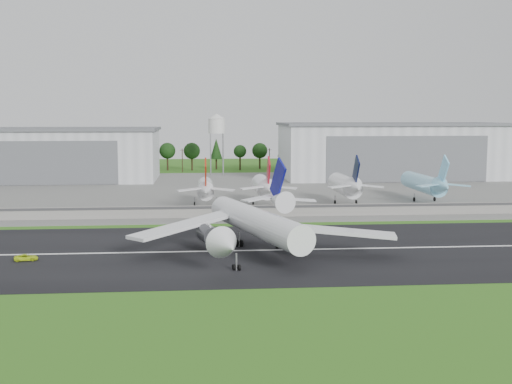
{
  "coord_description": "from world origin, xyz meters",
  "views": [
    {
      "loc": [
        -12.52,
        -123.43,
        28.74
      ],
      "look_at": [
        1.48,
        40.0,
        9.0
      ],
      "focal_mm": 45.0,
      "sensor_mm": 36.0,
      "label": 1
    }
  ],
  "objects": [
    {
      "name": "runway",
      "position": [
        0.0,
        10.0,
        0.05
      ],
      "size": [
        320.0,
        60.0,
        0.1
      ],
      "primitive_type": "cube",
      "color": "black",
      "rests_on": "ground"
    },
    {
      "name": "ground_vehicle",
      "position": [
        -47.26,
        4.27,
        0.73
      ],
      "size": [
        4.85,
        2.81,
        1.27
      ],
      "primitive_type": "imported",
      "rotation": [
        0.0,
        0.0,
        1.73
      ],
      "color": "#C5E01A",
      "rests_on": "runway"
    },
    {
      "name": "main_airliner",
      "position": [
        -1.13,
        9.58,
        4.89
      ],
      "size": [
        54.83,
        58.11,
        18.17
      ],
      "rotation": [
        0.0,
        0.0,
        3.44
      ],
      "color": "white",
      "rests_on": "runway"
    },
    {
      "name": "parked_jet_red_b",
      "position": [
        7.31,
        76.57,
        6.22
      ],
      "size": [
        7.36,
        31.29,
        16.73
      ],
      "color": "white",
      "rests_on": "ground"
    },
    {
      "name": "treeline",
      "position": [
        0.0,
        215.0,
        0.0
      ],
      "size": [
        320.0,
        16.0,
        22.0
      ],
      "primitive_type": null,
      "color": "black",
      "rests_on": "ground"
    },
    {
      "name": "hangar_west",
      "position": [
        -80.0,
        164.92,
        11.63
      ],
      "size": [
        97.0,
        44.0,
        23.2
      ],
      "color": "silver",
      "rests_on": "ground"
    },
    {
      "name": "hangar_east",
      "position": [
        75.0,
        164.92,
        12.63
      ],
      "size": [
        102.0,
        47.0,
        25.2
      ],
      "color": "silver",
      "rests_on": "ground"
    },
    {
      "name": "apron",
      "position": [
        0.0,
        120.0,
        0.05
      ],
      "size": [
        320.0,
        150.0,
        0.1
      ],
      "primitive_type": "cube",
      "color": "slate",
      "rests_on": "ground"
    },
    {
      "name": "ground",
      "position": [
        0.0,
        0.0,
        0.0
      ],
      "size": [
        600.0,
        600.0,
        0.0
      ],
      "primitive_type": "plane",
      "color": "#2A6317",
      "rests_on": "ground"
    },
    {
      "name": "runway_centerline",
      "position": [
        0.0,
        10.0,
        0.11
      ],
      "size": [
        220.0,
        1.0,
        0.02
      ],
      "primitive_type": "cube",
      "color": "white",
      "rests_on": "runway"
    },
    {
      "name": "water_tower",
      "position": [
        -5.0,
        185.0,
        24.55
      ],
      "size": [
        8.4,
        8.4,
        29.4
      ],
      "color": "#99999E",
      "rests_on": "ground"
    },
    {
      "name": "parked_jet_red_a",
      "position": [
        -11.28,
        76.51,
        5.87
      ],
      "size": [
        7.36,
        31.29,
        16.35
      ],
      "color": "silver",
      "rests_on": "ground"
    },
    {
      "name": "parked_jet_navy",
      "position": [
        33.75,
        76.59,
        6.37
      ],
      "size": [
        7.36,
        31.29,
        16.89
      ],
      "color": "white",
      "rests_on": "ground"
    },
    {
      "name": "utility_poles",
      "position": [
        0.0,
        200.0,
        0.0
      ],
      "size": [
        230.0,
        3.0,
        12.0
      ],
      "primitive_type": null,
      "color": "black",
      "rests_on": "ground"
    },
    {
      "name": "parked_jet_skyblue",
      "position": [
        61.61,
        81.57,
        6.15
      ],
      "size": [
        7.36,
        37.29,
        16.71
      ],
      "color": "#8AD0EE",
      "rests_on": "ground"
    },
    {
      "name": "blast_fence",
      "position": [
        0.0,
        54.99,
        1.81
      ],
      "size": [
        240.0,
        0.61,
        3.5
      ],
      "color": "gray",
      "rests_on": "ground"
    }
  ]
}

